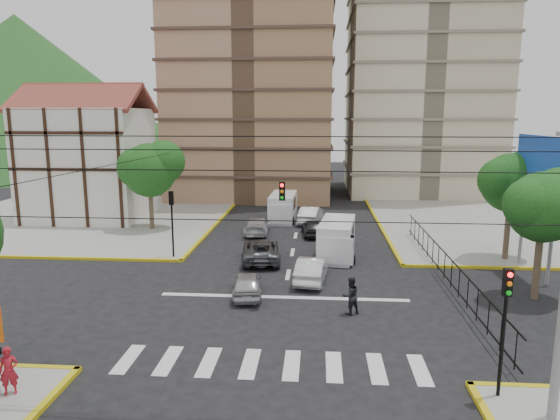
# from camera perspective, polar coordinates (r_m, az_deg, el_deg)

# --- Properties ---
(ground) EXTENTS (160.00, 160.00, 0.00)m
(ground) POSITION_cam_1_polar(r_m,az_deg,el_deg) (25.38, 0.24, -10.89)
(ground) COLOR black
(ground) RESTS_ON ground
(sidewalk_nw) EXTENTS (26.00, 26.00, 0.15)m
(sidewalk_nw) POSITION_cam_1_polar(r_m,az_deg,el_deg) (49.52, -21.71, -0.86)
(sidewalk_nw) COLOR gray
(sidewalk_nw) RESTS_ON ground
(sidewalk_ne) EXTENTS (26.00, 26.00, 0.15)m
(sidewalk_ne) POSITION_cam_1_polar(r_m,az_deg,el_deg) (48.14, 26.63, -1.56)
(sidewalk_ne) COLOR gray
(sidewalk_ne) RESTS_ON ground
(crosswalk_stripes) EXTENTS (12.00, 2.40, 0.01)m
(crosswalk_stripes) POSITION_cam_1_polar(r_m,az_deg,el_deg) (19.94, -1.05, -17.21)
(crosswalk_stripes) COLOR silver
(crosswalk_stripes) RESTS_ON ground
(stop_line) EXTENTS (13.00, 0.40, 0.01)m
(stop_line) POSITION_cam_1_polar(r_m,az_deg,el_deg) (26.50, 0.43, -9.93)
(stop_line) COLOR silver
(stop_line) RESTS_ON ground
(tudor_building) EXTENTS (10.80, 8.05, 12.23)m
(tudor_building) POSITION_cam_1_polar(r_m,az_deg,el_deg) (48.38, -21.07, 5.13)
(tudor_building) COLOR silver
(tudor_building) RESTS_ON ground
(distant_hill) EXTENTS (70.00, 70.00, 28.00)m
(distant_hill) POSITION_cam_1_polar(r_m,az_deg,el_deg) (109.48, -27.48, 11.95)
(distant_hill) COLOR #1B4F1A
(distant_hill) RESTS_ON ground
(park_fence) EXTENTS (0.10, 22.50, 1.66)m
(park_fence) POSITION_cam_1_polar(r_m,az_deg,el_deg) (30.45, 18.20, -7.72)
(park_fence) COLOR black
(park_fence) RESTS_ON ground
(billboard) EXTENTS (0.36, 6.20, 8.10)m
(billboard) POSITION_cam_1_polar(r_m,az_deg,el_deg) (32.35, 27.62, 3.55)
(billboard) COLOR slate
(billboard) RESTS_ON ground
(tree_park_a) EXTENTS (4.41, 3.60, 6.83)m
(tree_park_a) POSITION_cam_1_polar(r_m,az_deg,el_deg) (28.31, 28.02, 0.64)
(tree_park_a) COLOR #473828
(tree_park_a) RESTS_ON ground
(tree_park_c) EXTENTS (4.65, 3.80, 7.25)m
(tree_park_c) POSITION_cam_1_polar(r_m,az_deg,el_deg) (35.07, 25.07, 3.13)
(tree_park_c) COLOR #473828
(tree_park_c) RESTS_ON ground
(tree_tudor) EXTENTS (5.39, 4.40, 7.43)m
(tree_tudor) POSITION_cam_1_polar(r_m,az_deg,el_deg) (42.03, -14.58, 4.72)
(tree_tudor) COLOR #473828
(tree_tudor) RESTS_ON ground
(traffic_light_se) EXTENTS (0.28, 0.22, 4.40)m
(traffic_light_se) POSITION_cam_1_polar(r_m,az_deg,el_deg) (18.00, 24.33, -10.53)
(traffic_light_se) COLOR black
(traffic_light_se) RESTS_ON ground
(traffic_light_nw) EXTENTS (0.28, 0.22, 4.40)m
(traffic_light_nw) POSITION_cam_1_polar(r_m,az_deg,el_deg) (33.33, -12.26, -0.32)
(traffic_light_nw) COLOR black
(traffic_light_nw) RESTS_ON ground
(traffic_light_hanging) EXTENTS (18.00, 9.12, 0.92)m
(traffic_light_hanging) POSITION_cam_1_polar(r_m,az_deg,el_deg) (21.85, -0.13, 1.65)
(traffic_light_hanging) COLOR black
(traffic_light_hanging) RESTS_ON ground
(van_right_lane) EXTENTS (2.76, 5.64, 2.44)m
(van_right_lane) POSITION_cam_1_polar(r_m,az_deg,el_deg) (33.57, 6.51, -3.43)
(van_right_lane) COLOR silver
(van_right_lane) RESTS_ON ground
(van_left_lane) EXTENTS (2.30, 5.47, 2.43)m
(van_left_lane) POSITION_cam_1_polar(r_m,az_deg,el_deg) (44.83, 0.30, 0.21)
(van_left_lane) COLOR silver
(van_left_lane) RESTS_ON ground
(car_silver_front_left) EXTENTS (1.98, 3.95, 1.29)m
(car_silver_front_left) POSITION_cam_1_polar(r_m,az_deg,el_deg) (26.57, -3.77, -8.43)
(car_silver_front_left) COLOR #B5B6BB
(car_silver_front_left) RESTS_ON ground
(car_white_front_right) EXTENTS (2.03, 4.52, 1.44)m
(car_white_front_right) POSITION_cam_1_polar(r_m,az_deg,el_deg) (28.82, 3.66, -6.73)
(car_white_front_right) COLOR silver
(car_white_front_right) RESTS_ON ground
(car_grey_mid_left) EXTENTS (2.98, 5.38, 1.42)m
(car_grey_mid_left) POSITION_cam_1_polar(r_m,az_deg,el_deg) (32.70, -2.19, -4.61)
(car_grey_mid_left) COLOR #4F5155
(car_grey_mid_left) RESTS_ON ground
(car_silver_rear_left) EXTENTS (1.99, 4.61, 1.32)m
(car_silver_rear_left) POSITION_cam_1_polar(r_m,az_deg,el_deg) (40.09, -2.62, -1.82)
(car_silver_rear_left) COLOR silver
(car_silver_rear_left) RESTS_ON ground
(car_darkgrey_mid_right) EXTENTS (2.00, 4.06, 1.33)m
(car_darkgrey_mid_right) POSITION_cam_1_polar(r_m,az_deg,el_deg) (39.55, 3.76, -2.00)
(car_darkgrey_mid_right) COLOR #232325
(car_darkgrey_mid_right) RESTS_ON ground
(car_white_rear_right) EXTENTS (2.26, 4.77, 1.51)m
(car_white_rear_right) POSITION_cam_1_polar(r_m,az_deg,el_deg) (44.18, 3.53, -0.53)
(car_white_rear_right) COLOR white
(car_white_rear_right) RESTS_ON ground
(pedestrian_sw_corner) EXTENTS (0.71, 0.59, 1.66)m
(pedestrian_sw_corner) POSITION_cam_1_polar(r_m,az_deg,el_deg) (19.66, -28.57, -15.85)
(pedestrian_sw_corner) COLOR #AA1A27
(pedestrian_sw_corner) RESTS_ON sidewalk_sw
(pedestrian_crosswalk) EXTENTS (1.12, 1.04, 1.83)m
(pedestrian_crosswalk) POSITION_cam_1_polar(r_m,az_deg,el_deg) (24.32, 8.05, -9.67)
(pedestrian_crosswalk) COLOR black
(pedestrian_crosswalk) RESTS_ON ground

